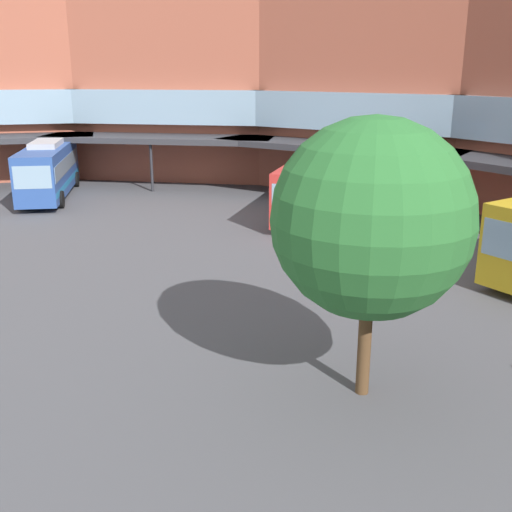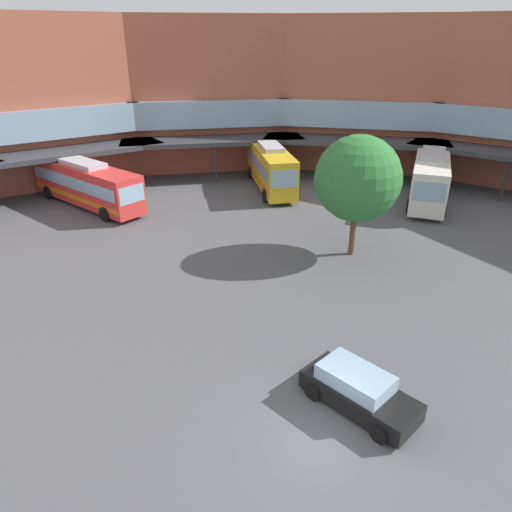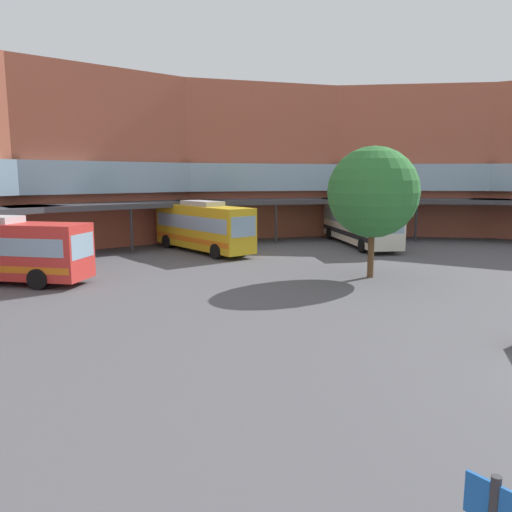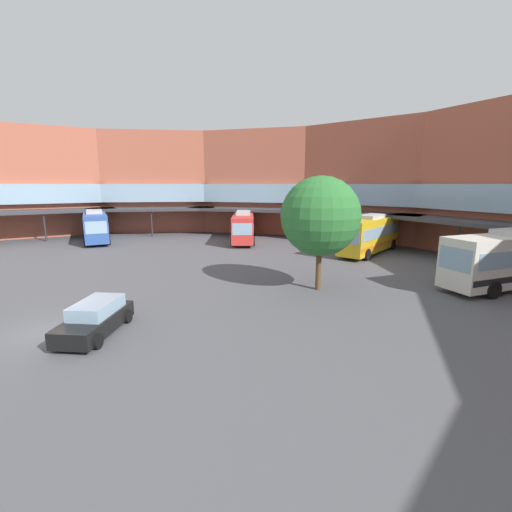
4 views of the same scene
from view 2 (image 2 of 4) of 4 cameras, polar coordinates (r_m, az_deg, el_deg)
The scene contains 7 objects.
ground_plane at distance 17.55m, azimuth 7.43°, elevation -21.44°, with size 126.23×126.23×0.00m, color #515156.
station_building at distance 32.48m, azimuth -3.04°, elevation 15.09°, with size 82.93×51.39×14.31m.
bus_1 at distance 40.31m, azimuth -19.94°, elevation 8.29°, with size 9.56×10.84×3.67m.
bus_3 at distance 42.36m, azimuth 1.80°, elevation 10.78°, with size 2.75×10.47×3.95m.
bus_4 at distance 42.23m, azimuth 20.38°, elevation 9.20°, with size 8.45×11.95×4.00m.
parked_car at distance 18.55m, azimuth 12.30°, elevation -15.64°, with size 3.94×4.66×1.53m.
plaza_tree at distance 28.86m, azimuth 12.25°, elevation 9.13°, with size 5.17×5.17×7.50m.
Camera 2 is at (-4.27, -11.26, 12.77)m, focal length 32.96 mm.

